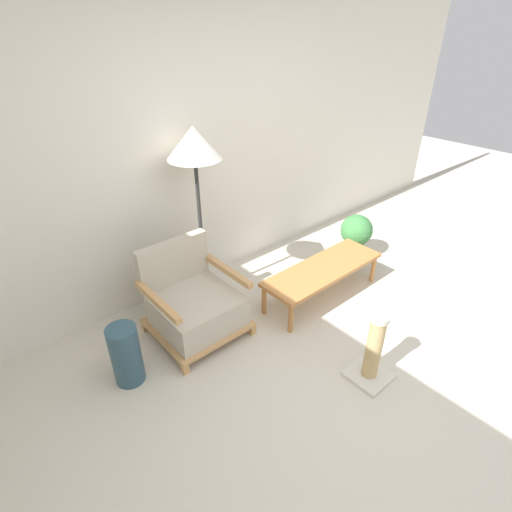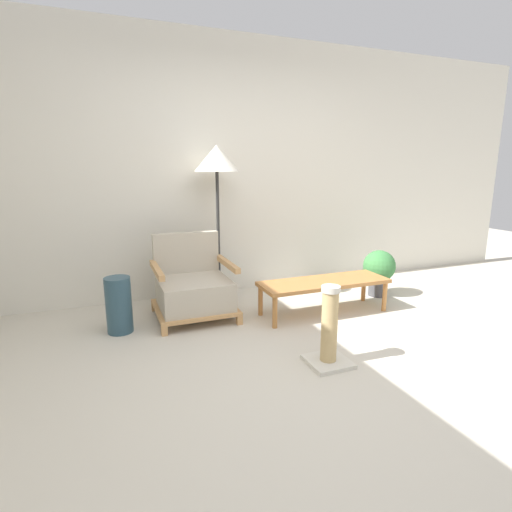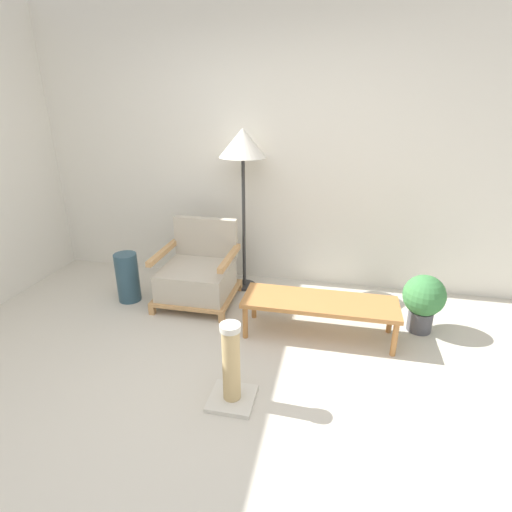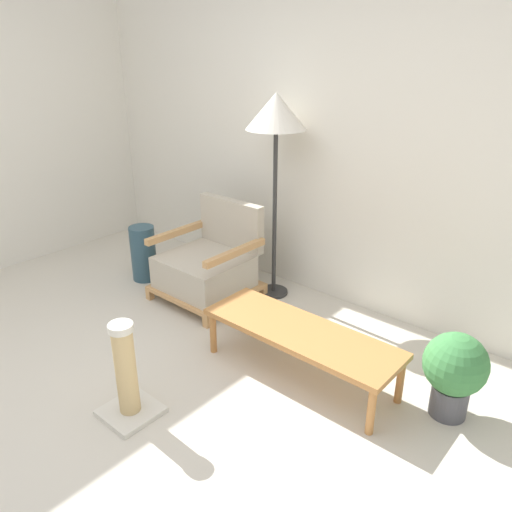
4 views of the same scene
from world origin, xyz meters
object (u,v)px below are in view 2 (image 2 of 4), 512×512
at_px(potted_plant, 379,269).
at_px(scratching_post, 329,333).
at_px(floor_lamp, 217,164).
at_px(coffee_table, 324,284).
at_px(armchair, 193,288).
at_px(vase, 119,305).

height_order(potted_plant, scratching_post, scratching_post).
bearing_deg(floor_lamp, coffee_table, -42.82).
distance_m(armchair, floor_lamp, 1.24).
xyz_separation_m(floor_lamp, potted_plant, (1.64, -0.50, -1.10)).
relative_size(armchair, vase, 1.58).
distance_m(floor_lamp, coffee_table, 1.56).
xyz_separation_m(coffee_table, scratching_post, (-0.49, -0.90, -0.06)).
bearing_deg(armchair, floor_lamp, 46.64).
distance_m(armchair, coffee_table, 1.23).
height_order(armchair, coffee_table, armchair).
bearing_deg(coffee_table, vase, 172.64).
bearing_deg(coffee_table, potted_plant, 16.89).
bearing_deg(potted_plant, floor_lamp, 163.13).
bearing_deg(vase, coffee_table, -7.36).
xyz_separation_m(floor_lamp, vase, (-1.02, -0.51, -1.16)).
bearing_deg(coffee_table, scratching_post, -118.82).
bearing_deg(coffee_table, floor_lamp, 137.18).
distance_m(floor_lamp, vase, 1.63).
xyz_separation_m(vase, scratching_post, (1.34, -1.13, -0.01)).
relative_size(floor_lamp, vase, 3.32).
height_order(floor_lamp, potted_plant, floor_lamp).
distance_m(vase, scratching_post, 1.75).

